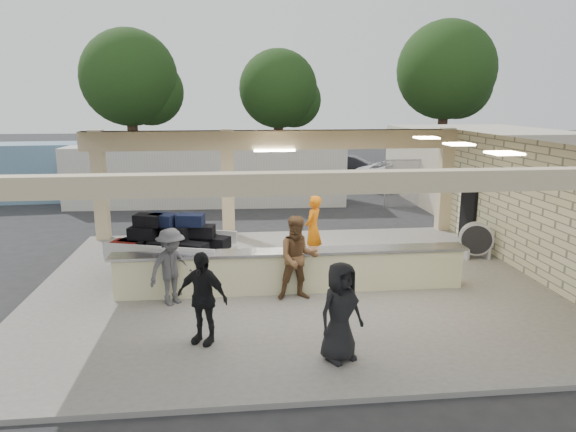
{
  "coord_description": "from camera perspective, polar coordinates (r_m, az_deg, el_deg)",
  "views": [
    {
      "loc": [
        -1.28,
        -11.72,
        4.46
      ],
      "look_at": [
        0.06,
        1.0,
        1.55
      ],
      "focal_mm": 32.0,
      "sensor_mm": 36.0,
      "label": 1
    }
  ],
  "objects": [
    {
      "name": "ground",
      "position": [
        12.61,
        0.21,
        -7.89
      ],
      "size": [
        120.0,
        120.0,
        0.0
      ],
      "primitive_type": "plane",
      "color": "#252527",
      "rests_on": "ground"
    },
    {
      "name": "pavilion",
      "position": [
        12.86,
        0.83,
        -1.18
      ],
      "size": [
        12.01,
        10.0,
        3.55
      ],
      "color": "slate",
      "rests_on": "ground"
    },
    {
      "name": "baggage_counter",
      "position": [
        11.94,
        0.47,
        -6.1
      ],
      "size": [
        8.2,
        0.58,
        0.98
      ],
      "color": "beige",
      "rests_on": "pavilion"
    },
    {
      "name": "luggage_cart",
      "position": [
        13.03,
        -12.84,
        -2.86
      ],
      "size": [
        3.17,
        2.48,
        1.62
      ],
      "rotation": [
        0.0,
        0.0,
        -0.31
      ],
      "color": "silver",
      "rests_on": "pavilion"
    },
    {
      "name": "drum_fan",
      "position": [
        15.3,
        20.17,
        -2.42
      ],
      "size": [
        0.96,
        0.61,
        1.02
      ],
      "rotation": [
        0.0,
        0.0,
        -0.37
      ],
      "color": "silver",
      "rests_on": "pavilion"
    },
    {
      "name": "baggage_handler",
      "position": [
        13.91,
        2.79,
        -1.49
      ],
      "size": [
        0.66,
        0.77,
        1.85
      ],
      "primitive_type": "imported",
      "rotation": [
        0.0,
        0.0,
        4.18
      ],
      "color": "orange",
      "rests_on": "pavilion"
    },
    {
      "name": "passenger_a",
      "position": [
        11.33,
        1.13,
        -4.7
      ],
      "size": [
        0.94,
        0.45,
        1.9
      ],
      "primitive_type": "imported",
      "rotation": [
        0.0,
        0.0,
        0.05
      ],
      "color": "brown",
      "rests_on": "pavilion"
    },
    {
      "name": "passenger_b",
      "position": [
        9.51,
        -9.52,
        -8.93
      ],
      "size": [
        1.07,
        0.8,
        1.73
      ],
      "primitive_type": "imported",
      "rotation": [
        0.0,
        0.0,
        -0.49
      ],
      "color": "black",
      "rests_on": "pavilion"
    },
    {
      "name": "passenger_c",
      "position": [
        11.37,
        -12.82,
        -5.51
      ],
      "size": [
        1.08,
        1.01,
        1.69
      ],
      "primitive_type": "imported",
      "rotation": [
        0.0,
        0.0,
        0.71
      ],
      "color": "#46464A",
      "rests_on": "pavilion"
    },
    {
      "name": "passenger_d",
      "position": [
        8.84,
        5.84,
        -10.53
      ],
      "size": [
        0.91,
        0.7,
        1.73
      ],
      "primitive_type": "imported",
      "rotation": [
        0.0,
        0.0,
        0.49
      ],
      "color": "black",
      "rests_on": "pavilion"
    },
    {
      "name": "car_white_a",
      "position": [
        26.96,
        13.08,
        4.52
      ],
      "size": [
        5.2,
        2.85,
        1.42
      ],
      "primitive_type": "imported",
      "rotation": [
        0.0,
        0.0,
        1.67
      ],
      "color": "white",
      "rests_on": "ground"
    },
    {
      "name": "car_white_b",
      "position": [
        29.03,
        18.46,
        4.67
      ],
      "size": [
        4.29,
        1.78,
        1.33
      ],
      "primitive_type": "imported",
      "rotation": [
        0.0,
        0.0,
        1.52
      ],
      "color": "white",
      "rests_on": "ground"
    },
    {
      "name": "car_dark",
      "position": [
        28.27,
        6.78,
        5.25
      ],
      "size": [
        4.88,
        2.67,
        1.54
      ],
      "primitive_type": "imported",
      "rotation": [
        0.0,
        0.0,
        1.33
      ],
      "color": "black",
      "rests_on": "ground"
    },
    {
      "name": "container_white",
      "position": [
        22.47,
        -8.9,
        4.53
      ],
      "size": [
        11.8,
        2.76,
        2.54
      ],
      "primitive_type": "cube",
      "rotation": [
        0.0,
        0.0,
        -0.04
      ],
      "color": "silver",
      "rests_on": "ground"
    },
    {
      "name": "container_blue",
      "position": [
        26.12,
        -28.48,
        4.28
      ],
      "size": [
        9.95,
        3.13,
        2.55
      ],
      "primitive_type": "cube",
      "rotation": [
        0.0,
        0.0,
        0.08
      ],
      "color": "#698DA8",
      "rests_on": "ground"
    },
    {
      "name": "fence",
      "position": [
        24.33,
        24.42,
        3.64
      ],
      "size": [
        12.06,
        0.06,
        2.03
      ],
      "color": "gray",
      "rests_on": "ground"
    },
    {
      "name": "tree_left",
      "position": [
        36.46,
        -16.65,
        14.1
      ],
      "size": [
        6.6,
        6.3,
        9.0
      ],
      "color": "#382619",
      "rests_on": "ground"
    },
    {
      "name": "tree_mid",
      "position": [
        38.05,
        -0.62,
        13.6
      ],
      "size": [
        6.0,
        5.6,
        8.0
      ],
      "color": "#382619",
      "rests_on": "ground"
    },
    {
      "name": "tree_right",
      "position": [
        40.08,
        17.48,
        14.78
      ],
      "size": [
        7.2,
        7.0,
        10.0
      ],
      "color": "#382619",
      "rests_on": "ground"
    },
    {
      "name": "adjacent_building",
      "position": [
        24.42,
        20.32,
        5.32
      ],
      "size": [
        6.0,
        8.0,
        3.2
      ],
      "primitive_type": "cube",
      "color": "beige",
      "rests_on": "ground"
    }
  ]
}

